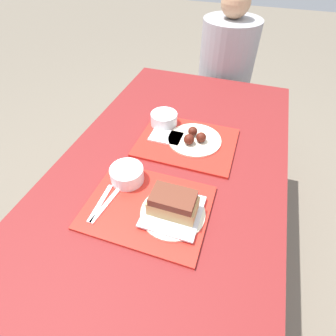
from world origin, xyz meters
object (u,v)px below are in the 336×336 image
(bowl_coleslaw_far, at_px, (164,118))
(brisket_sandwich_plate, at_px, (173,207))
(tray_near, at_px, (148,207))
(bowl_coleslaw_near, at_px, (127,174))
(wings_plate_far, at_px, (194,138))
(tray_far, at_px, (187,142))
(person_seated_across, at_px, (227,59))

(bowl_coleslaw_far, bearing_deg, brisket_sandwich_plate, -67.55)
(tray_near, relative_size, bowl_coleslaw_near, 3.38)
(bowl_coleslaw_far, relative_size, wings_plate_far, 0.53)
(tray_near, distance_m, wings_plate_far, 0.41)
(tray_near, relative_size, tray_far, 1.00)
(bowl_coleslaw_near, xyz_separation_m, wings_plate_far, (0.18, 0.31, -0.02))
(tray_far, bearing_deg, bowl_coleslaw_near, -116.99)
(bowl_coleslaw_near, distance_m, wings_plate_far, 0.36)
(tray_near, bearing_deg, wings_plate_far, 81.13)
(tray_near, bearing_deg, tray_far, 85.20)
(tray_near, bearing_deg, brisket_sandwich_plate, -0.85)
(brisket_sandwich_plate, distance_m, wings_plate_far, 0.41)
(bowl_coleslaw_near, relative_size, person_seated_across, 0.18)
(tray_far, relative_size, bowl_coleslaw_far, 3.38)
(tray_near, height_order, bowl_coleslaw_near, bowl_coleslaw_near)
(bowl_coleslaw_far, xyz_separation_m, person_seated_across, (0.17, 0.80, -0.01))
(tray_near, bearing_deg, bowl_coleslaw_near, 141.90)
(tray_far, xyz_separation_m, bowl_coleslaw_near, (-0.15, -0.30, 0.04))
(person_seated_across, bearing_deg, bowl_coleslaw_far, -101.67)
(bowl_coleslaw_far, bearing_deg, tray_far, -33.66)
(tray_far, xyz_separation_m, brisket_sandwich_plate, (0.06, -0.39, 0.04))
(bowl_coleslaw_far, bearing_deg, person_seated_across, 78.33)
(person_seated_across, bearing_deg, brisket_sandwich_plate, -88.48)
(bowl_coleslaw_near, bearing_deg, wings_plate_far, 59.71)
(brisket_sandwich_plate, height_order, person_seated_across, person_seated_across)
(bowl_coleslaw_far, bearing_deg, bowl_coleslaw_near, -91.67)
(tray_near, xyz_separation_m, brisket_sandwich_plate, (0.09, -0.00, 0.04))
(bowl_coleslaw_far, bearing_deg, wings_plate_far, -25.00)
(bowl_coleslaw_near, height_order, bowl_coleslaw_far, same)
(bowl_coleslaw_near, bearing_deg, tray_near, -38.10)
(bowl_coleslaw_far, bearing_deg, tray_near, -77.49)
(person_seated_across, bearing_deg, tray_near, -92.62)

